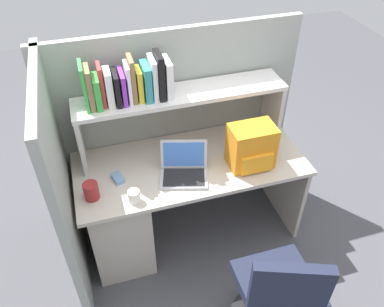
{
  "coord_description": "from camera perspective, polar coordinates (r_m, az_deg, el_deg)",
  "views": [
    {
      "loc": [
        -0.58,
        -1.98,
        2.53
      ],
      "look_at": [
        0.0,
        -0.05,
        0.85
      ],
      "focal_mm": 36.7,
      "sensor_mm": 36.0,
      "label": 1
    }
  ],
  "objects": [
    {
      "name": "reference_books_on_shelf",
      "position": [
        2.52,
        -9.12,
        10.1
      ],
      "size": [
        0.55,
        0.18,
        0.3
      ],
      "color": "green",
      "rests_on": "overhead_hutch"
    },
    {
      "name": "laptop",
      "position": [
        2.62,
        -1.19,
        -2.25
      ],
      "size": [
        0.37,
        0.34,
        0.22
      ],
      "color": "#B7BABF",
      "rests_on": "desk"
    },
    {
      "name": "cubicle_partition_left",
      "position": [
        2.63,
        -18.11,
        -4.7
      ],
      "size": [
        0.05,
        1.06,
        1.55
      ],
      "primitive_type": "cube",
      "color": "#939991",
      "rests_on": "ground_plane"
    },
    {
      "name": "snack_canister",
      "position": [
        2.54,
        -14.44,
        -5.29
      ],
      "size": [
        0.1,
        0.1,
        0.12
      ],
      "primitive_type": "cylinder",
      "color": "maroon",
      "rests_on": "desk"
    },
    {
      "name": "office_chair",
      "position": [
        2.51,
        12.23,
        -20.03
      ],
      "size": [
        0.53,
        0.55,
        0.93
      ],
      "rotation": [
        0.0,
        0.0,
        2.78
      ],
      "color": "black",
      "rests_on": "ground_plane"
    },
    {
      "name": "overhead_hutch",
      "position": [
        2.69,
        -1.56,
        7.09
      ],
      "size": [
        1.44,
        0.28,
        0.45
      ],
      "color": "beige",
      "rests_on": "desk"
    },
    {
      "name": "cubicle_partition_rear",
      "position": [
        3.0,
        -2.38,
        3.93
      ],
      "size": [
        1.84,
        0.05,
        1.55
      ],
      "primitive_type": "cube",
      "color": "#939991",
      "rests_on": "ground_plane"
    },
    {
      "name": "desk",
      "position": [
        2.92,
        -7.7,
        -7.57
      ],
      "size": [
        1.6,
        0.7,
        0.73
      ],
      "color": "beige",
      "rests_on": "ground_plane"
    },
    {
      "name": "ground_plane",
      "position": [
        3.27,
        -0.26,
        -10.97
      ],
      "size": [
        8.0,
        8.0,
        0.0
      ],
      "primitive_type": "plane",
      "color": "#4C4C51"
    },
    {
      "name": "computer_mouse",
      "position": [
        2.65,
        -10.74,
        -3.56
      ],
      "size": [
        0.09,
        0.12,
        0.03
      ],
      "primitive_type": "cube",
      "rotation": [
        0.0,
        0.0,
        0.29
      ],
      "color": "#7299C6",
      "rests_on": "desk"
    },
    {
      "name": "backpack",
      "position": [
        2.67,
        8.65,
        0.93
      ],
      "size": [
        0.3,
        0.23,
        0.31
      ],
      "color": "orange",
      "rests_on": "desk"
    },
    {
      "name": "paper_cup",
      "position": [
        2.47,
        -8.42,
        -6.17
      ],
      "size": [
        0.08,
        0.08,
        0.08
      ],
      "primitive_type": "cylinder",
      "color": "white",
      "rests_on": "desk"
    }
  ]
}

